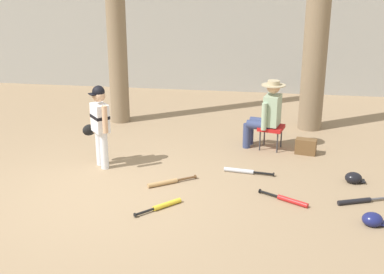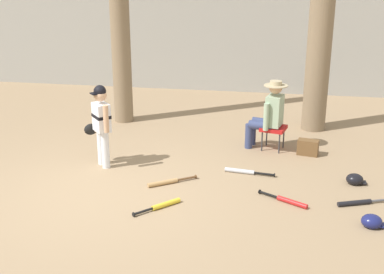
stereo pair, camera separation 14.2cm
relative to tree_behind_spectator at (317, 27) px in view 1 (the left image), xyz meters
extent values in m
plane|color=#937A5B|center=(-3.03, -3.59, -1.93)|extent=(60.00, 60.00, 0.00)
cube|color=#9E9E99|center=(-3.03, 2.92, -0.53)|extent=(18.00, 0.36, 2.81)
cone|color=#7F6B51|center=(-3.76, -0.11, -1.93)|extent=(0.50, 0.50, 0.23)
cylinder|color=#7F6B51|center=(0.00, 0.00, 0.21)|extent=(0.45, 0.45, 4.28)
cone|color=#7F6B51|center=(0.00, 0.00, -1.93)|extent=(0.59, 0.59, 0.27)
cylinder|color=white|center=(-3.28, -2.58, -1.64)|extent=(0.12, 0.12, 0.58)
cylinder|color=white|center=(-3.40, -2.44, -1.64)|extent=(0.12, 0.12, 0.58)
cube|color=white|center=(-3.34, -2.51, -1.13)|extent=(0.35, 0.36, 0.44)
cube|color=black|center=(-3.34, -2.51, -1.11)|extent=(0.36, 0.37, 0.05)
sphere|color=tan|center=(-3.34, -2.51, -0.78)|extent=(0.20, 0.20, 0.20)
sphere|color=black|center=(-3.34, -2.51, -0.72)|extent=(0.19, 0.19, 0.19)
cube|color=black|center=(-3.41, -2.57, -0.75)|extent=(0.17, 0.17, 0.02)
cylinder|color=tan|center=(-3.20, -2.71, -1.09)|extent=(0.11, 0.11, 0.42)
cylinder|color=tan|center=(-3.51, -2.38, -1.21)|extent=(0.11, 0.11, 0.40)
ellipsoid|color=black|center=(-3.57, -2.40, -1.37)|extent=(0.24, 0.24, 0.18)
cube|color=red|center=(-0.74, -1.29, -1.55)|extent=(0.48, 0.48, 0.06)
cylinder|color=#333338|center=(-0.92, -1.40, -1.74)|extent=(0.02, 0.02, 0.38)
cylinder|color=#333338|center=(-0.85, -1.11, -1.74)|extent=(0.02, 0.02, 0.38)
cylinder|color=#333338|center=(-0.63, -1.47, -1.74)|extent=(0.02, 0.02, 0.38)
cylinder|color=#333338|center=(-0.56, -1.18, -1.74)|extent=(0.02, 0.02, 0.38)
cylinder|color=navy|center=(-1.15, -1.29, -1.72)|extent=(0.13, 0.13, 0.43)
cylinder|color=navy|center=(-1.10, -1.10, -1.72)|extent=(0.13, 0.13, 0.43)
cylinder|color=navy|center=(-0.96, -1.34, -1.50)|extent=(0.42, 0.24, 0.15)
cylinder|color=navy|center=(-0.91, -1.14, -1.50)|extent=(0.42, 0.24, 0.15)
cube|color=#99B293|center=(-0.74, -1.29, -1.24)|extent=(0.32, 0.41, 0.52)
cylinder|color=#99B293|center=(-0.87, -1.48, -1.30)|extent=(0.11, 0.11, 0.46)
cylinder|color=#99B293|center=(-0.77, -1.06, -1.30)|extent=(0.11, 0.11, 0.46)
sphere|color=tan|center=(-0.74, -1.29, -0.84)|extent=(0.22, 0.22, 0.22)
cylinder|color=tan|center=(-0.74, -1.29, -0.81)|extent=(0.40, 0.40, 0.02)
cylinder|color=tan|center=(-0.74, -1.29, -0.78)|extent=(0.20, 0.20, 0.09)
cube|color=brown|center=(-0.15, -1.45, -1.80)|extent=(0.37, 0.24, 0.26)
cylinder|color=red|center=(-0.42, -3.38, -1.90)|extent=(0.41, 0.28, 0.07)
cylinder|color=black|center=(-0.74, -3.20, -1.90)|extent=(0.27, 0.17, 0.03)
cylinder|color=black|center=(-0.87, -3.12, -1.90)|extent=(0.04, 0.06, 0.06)
cylinder|color=#B7BCC6|center=(-1.20, -2.43, -1.90)|extent=(0.46, 0.13, 0.07)
cylinder|color=black|center=(-0.83, -2.48, -1.90)|extent=(0.31, 0.07, 0.03)
cylinder|color=black|center=(-0.68, -2.50, -1.90)|extent=(0.02, 0.06, 0.06)
cylinder|color=yellow|center=(-2.06, -3.73, -1.90)|extent=(0.34, 0.35, 0.07)
cylinder|color=black|center=(-2.30, -3.98, -1.90)|extent=(0.22, 0.23, 0.03)
cylinder|color=black|center=(-2.40, -4.08, -1.90)|extent=(0.05, 0.05, 0.06)
cylinder|color=black|center=(0.39, -3.26, -1.90)|extent=(0.46, 0.23, 0.07)
cylinder|color=#4C4C51|center=(0.75, -3.11, -1.90)|extent=(0.30, 0.14, 0.03)
cylinder|color=tan|center=(-2.26, -3.07, -1.90)|extent=(0.41, 0.31, 0.07)
cylinder|color=brown|center=(-1.95, -2.85, -1.90)|extent=(0.27, 0.20, 0.03)
cylinder|color=brown|center=(-1.83, -2.77, -1.90)|extent=(0.05, 0.06, 0.06)
ellipsoid|color=navy|center=(0.52, -3.83, -1.86)|extent=(0.25, 0.23, 0.17)
cube|color=navy|center=(0.64, -3.83, -1.90)|extent=(0.10, 0.13, 0.02)
ellipsoid|color=black|center=(0.47, -2.55, -1.86)|extent=(0.24, 0.22, 0.17)
cube|color=black|center=(0.59, -2.55, -1.90)|extent=(0.10, 0.12, 0.02)
camera|label=1|loc=(-0.81, -9.62, 1.11)|focal=47.44mm
camera|label=2|loc=(-0.67, -9.60, 1.11)|focal=47.44mm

